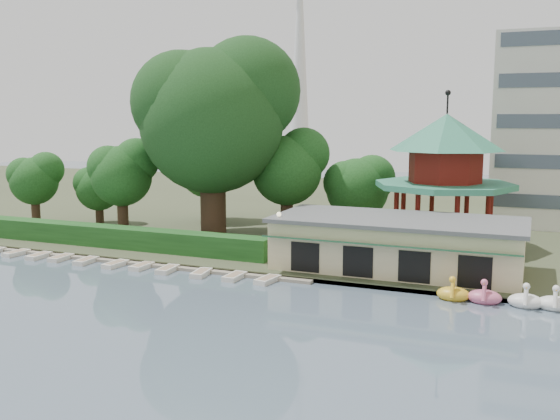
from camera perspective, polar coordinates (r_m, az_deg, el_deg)
The scene contains 12 objects.
ground_plane at distance 33.15m, azimuth -15.53°, elevation -12.73°, with size 220.00×220.00×0.00m, color slate.
shore at distance 79.50m, azimuth 7.96°, elevation 0.03°, with size 220.00×70.00×0.40m, color #424930.
embankment at distance 47.26m, azimuth -2.58°, elevation -5.81°, with size 220.00×0.60×0.30m, color gray.
dock at distance 53.22m, azimuth -14.48°, elevation -4.47°, with size 34.00×1.60×0.24m, color gray.
boathouse at distance 48.08m, azimuth 10.69°, elevation -2.99°, with size 18.60×9.39×3.90m.
pavilion at distance 56.88m, azimuth 14.86°, elevation 3.85°, with size 12.40×12.40×13.50m.
broadcast_tower at distance 176.69m, azimuth 1.82°, elevation 15.73°, with size 8.00×8.00×96.00m.
hedge at distance 57.33m, azimuth -14.96°, elevation -2.36°, with size 30.00×2.00×1.80m, color #1F521E.
lamp_post at distance 47.52m, azimuth -0.10°, elevation -1.78°, with size 0.36×0.36×4.28m.
big_tree at distance 59.51m, azimuth -6.00°, elevation 8.98°, with size 14.93×13.91×18.96m.
small_trees at distance 64.11m, azimuth -6.10°, elevation 3.37°, with size 39.25×16.24×10.42m.
moored_rowboats at distance 52.56m, azimuth -16.01°, elevation -4.63°, with size 30.30×2.68×0.36m.
Camera 1 is at (19.26, -24.24, 11.85)m, focal length 40.00 mm.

